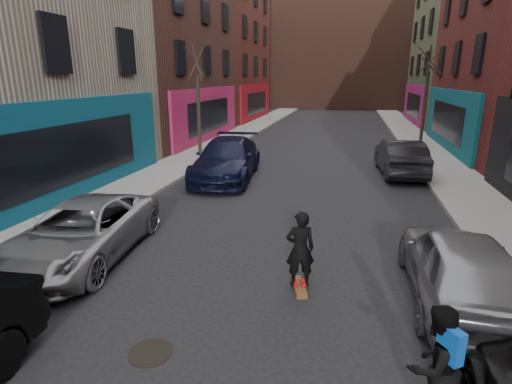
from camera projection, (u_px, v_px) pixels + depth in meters
The scene contains 13 objects.
sidewalk_left at pixel (251, 128), 33.43m from camera, with size 2.50×84.00×0.13m, color gray.
sidewalk_right at pixel (408, 133), 30.70m from camera, with size 2.50×84.00×0.13m, color gray.
building_far at pixel (341, 55), 54.44m from camera, with size 40.00×10.00×14.00m, color #47281E.
tree_left_far at pixel (198, 93), 21.27m from camera, with size 2.00×2.00×6.50m, color black, non-canonical shape.
tree_right_far at pixel (427, 88), 24.13m from camera, with size 2.00×2.00×6.80m, color black, non-canonical shape.
parked_left_far at pixel (82, 231), 9.47m from camera, with size 2.25×4.88×1.35m, color gray.
parked_left_end at pixel (227, 159), 16.97m from camera, with size 2.36×5.80×1.68m, color black.
parked_right_far at pixel (460, 266), 7.55m from camera, with size 1.79×4.45×1.52m, color gray.
parked_right_end at pixel (400, 157), 17.66m from camera, with size 1.64×4.71×1.55m, color black.
skateboard at pixel (299, 287), 8.22m from camera, with size 0.22×0.80×0.10m, color brown.
skateboarder at pixel (300, 249), 7.98m from camera, with size 0.58×0.38×1.60m, color black.
pedestrian at pixel (435, 365), 4.88m from camera, with size 1.00×0.95×1.62m.
manhole at pixel (150, 353), 6.33m from camera, with size 0.70×0.70×0.01m, color black.
Camera 1 is at (1.80, -2.62, 4.22)m, focal length 28.00 mm.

